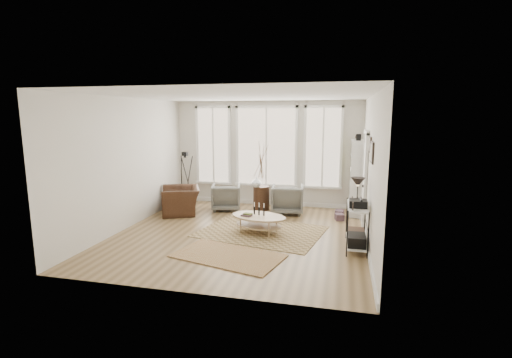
% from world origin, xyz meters
% --- Properties ---
extents(room, '(5.50, 5.54, 2.90)m').
position_xyz_m(room, '(0.02, 0.03, 1.43)').
color(room, olive).
rests_on(room, ground).
extents(bay_window, '(4.14, 0.12, 2.24)m').
position_xyz_m(bay_window, '(0.00, 2.71, 1.61)').
color(bay_window, tan).
rests_on(bay_window, ground).
extents(door, '(0.09, 1.06, 2.22)m').
position_xyz_m(door, '(2.57, 1.15, 1.12)').
color(door, silver).
rests_on(door, ground).
extents(bookcase, '(0.31, 0.85, 2.06)m').
position_xyz_m(bookcase, '(2.44, 2.23, 0.96)').
color(bookcase, white).
rests_on(bookcase, ground).
extents(low_shelf, '(0.38, 1.08, 1.30)m').
position_xyz_m(low_shelf, '(2.38, -0.30, 0.51)').
color(low_shelf, white).
rests_on(low_shelf, ground).
extents(wall_art, '(0.04, 0.88, 0.44)m').
position_xyz_m(wall_art, '(2.58, -0.27, 1.88)').
color(wall_art, black).
rests_on(wall_art, ground).
extents(rug_main, '(2.87, 2.36, 0.01)m').
position_xyz_m(rug_main, '(0.40, 0.24, 0.01)').
color(rug_main, brown).
rests_on(rug_main, ground).
extents(rug_runner, '(2.13, 1.52, 0.01)m').
position_xyz_m(rug_runner, '(0.12, -1.29, 0.01)').
color(rug_runner, brown).
rests_on(rug_runner, ground).
extents(coffee_table, '(1.37, 1.04, 0.56)m').
position_xyz_m(coffee_table, '(0.35, 0.15, 0.30)').
color(coffee_table, tan).
rests_on(coffee_table, ground).
extents(armchair_left, '(0.91, 0.93, 0.69)m').
position_xyz_m(armchair_left, '(-0.93, 1.90, 0.35)').
color(armchair_left, slate).
rests_on(armchair_left, ground).
extents(armchair_right, '(0.89, 0.91, 0.74)m').
position_xyz_m(armchair_right, '(0.72, 1.92, 0.37)').
color(armchair_right, slate).
rests_on(armchair_right, ground).
extents(side_table, '(0.43, 0.43, 1.79)m').
position_xyz_m(side_table, '(-0.01, 2.12, 0.86)').
color(side_table, '#3B2418').
rests_on(side_table, ground).
extents(vase, '(0.32, 0.32, 0.27)m').
position_xyz_m(vase, '(-0.11, 1.98, 0.78)').
color(vase, silver).
rests_on(vase, side_table).
extents(accent_chair, '(1.34, 1.28, 0.68)m').
position_xyz_m(accent_chair, '(-1.95, 1.28, 0.34)').
color(accent_chair, '#3B2418').
rests_on(accent_chair, ground).
extents(tripod_camera, '(0.53, 0.53, 1.50)m').
position_xyz_m(tripod_camera, '(-2.22, 2.23, 0.69)').
color(tripod_camera, black).
rests_on(tripod_camera, ground).
extents(book_stack_near, '(0.23, 0.28, 0.16)m').
position_xyz_m(book_stack_near, '(2.05, 1.87, 0.08)').
color(book_stack_near, brown).
rests_on(book_stack_near, ground).
extents(book_stack_far, '(0.24, 0.28, 0.15)m').
position_xyz_m(book_stack_far, '(2.05, 1.56, 0.08)').
color(book_stack_far, brown).
rests_on(book_stack_far, ground).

